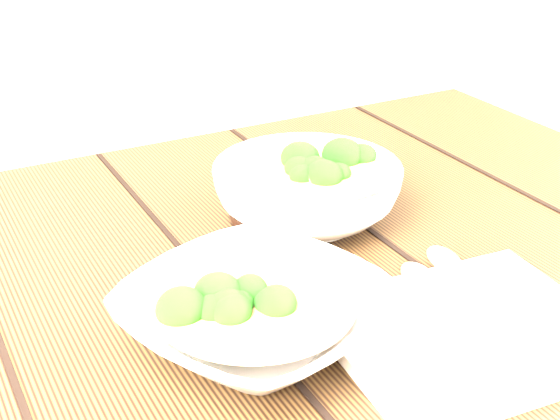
{
  "coord_description": "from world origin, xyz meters",
  "views": [
    {
      "loc": [
        -0.27,
        -0.59,
        1.15
      ],
      "look_at": [
        0.07,
        0.04,
        0.8
      ],
      "focal_mm": 50.0,
      "sensor_mm": 36.0,
      "label": 1
    }
  ],
  "objects_px": {
    "soup_bowl_front": "(255,314)",
    "soup_bowl_back": "(307,191)",
    "table": "(240,385)",
    "napkin": "(468,332)",
    "trivet": "(277,213)"
  },
  "relations": [
    {
      "from": "soup_bowl_front",
      "to": "soup_bowl_back",
      "type": "xyz_separation_m",
      "value": [
        0.16,
        0.18,
        0.01
      ]
    },
    {
      "from": "table",
      "to": "napkin",
      "type": "height_order",
      "value": "napkin"
    },
    {
      "from": "soup_bowl_front",
      "to": "trivet",
      "type": "distance_m",
      "value": 0.23
    },
    {
      "from": "soup_bowl_front",
      "to": "trivet",
      "type": "height_order",
      "value": "soup_bowl_front"
    },
    {
      "from": "table",
      "to": "soup_bowl_front",
      "type": "bearing_deg",
      "value": -105.49
    },
    {
      "from": "soup_bowl_front",
      "to": "napkin",
      "type": "xyz_separation_m",
      "value": [
        0.17,
        -0.08,
        -0.02
      ]
    },
    {
      "from": "soup_bowl_front",
      "to": "napkin",
      "type": "bearing_deg",
      "value": -26.48
    },
    {
      "from": "table",
      "to": "soup_bowl_back",
      "type": "height_order",
      "value": "soup_bowl_back"
    },
    {
      "from": "soup_bowl_front",
      "to": "trivet",
      "type": "xyz_separation_m",
      "value": [
        0.12,
        0.19,
        -0.02
      ]
    },
    {
      "from": "table",
      "to": "soup_bowl_front",
      "type": "height_order",
      "value": "soup_bowl_front"
    },
    {
      "from": "table",
      "to": "napkin",
      "type": "relative_size",
      "value": 5.07
    },
    {
      "from": "soup_bowl_front",
      "to": "soup_bowl_back",
      "type": "height_order",
      "value": "soup_bowl_back"
    },
    {
      "from": "table",
      "to": "soup_bowl_front",
      "type": "relative_size",
      "value": 4.29
    },
    {
      "from": "soup_bowl_back",
      "to": "soup_bowl_front",
      "type": "bearing_deg",
      "value": -130.64
    },
    {
      "from": "napkin",
      "to": "table",
      "type": "bearing_deg",
      "value": 133.98
    }
  ]
}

